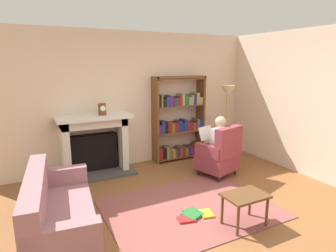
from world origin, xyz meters
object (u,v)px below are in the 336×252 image
at_px(seated_reader, 215,143).
at_px(mantel_clock, 102,109).
at_px(sofa_floral, 58,217).
at_px(side_table, 245,199).
at_px(floor_lamp, 227,97).
at_px(armchair_reading, 220,154).
at_px(bookshelf, 179,121).
at_px(fireplace, 95,143).

bearing_deg(seated_reader, mantel_clock, -44.70).
height_order(sofa_floral, side_table, sofa_floral).
bearing_deg(mantel_clock, sofa_floral, -119.39).
bearing_deg(floor_lamp, mantel_clock, 171.83).
xyz_separation_m(sofa_floral, floor_lamp, (3.62, 1.49, 1.06)).
xyz_separation_m(armchair_reading, floor_lamp, (0.69, 0.72, 0.95)).
height_order(seated_reader, floor_lamp, floor_lamp).
bearing_deg(bookshelf, side_table, -101.38).
bearing_deg(armchair_reading, sofa_floral, -2.20).
bearing_deg(floor_lamp, fireplace, 170.23).
bearing_deg(armchair_reading, floor_lamp, -150.56).
distance_m(armchair_reading, seated_reader, 0.23).
height_order(seated_reader, sofa_floral, seated_reader).
distance_m(fireplace, side_table, 3.00).
height_order(mantel_clock, armchair_reading, mantel_clock).
relative_size(armchair_reading, seated_reader, 0.85).
distance_m(mantel_clock, bookshelf, 1.74).
bearing_deg(sofa_floral, fireplace, -18.32).
xyz_separation_m(mantel_clock, seated_reader, (1.85, -0.98, -0.63)).
relative_size(mantel_clock, bookshelf, 0.12).
height_order(fireplace, mantel_clock, mantel_clock).
distance_m(fireplace, bookshelf, 1.86).
bearing_deg(mantel_clock, side_table, -66.30).
height_order(bookshelf, sofa_floral, bookshelf).
bearing_deg(side_table, floor_lamp, 57.14).
distance_m(mantel_clock, floor_lamp, 2.61).
relative_size(bookshelf, armchair_reading, 1.87).
relative_size(fireplace, mantel_clock, 6.38).
distance_m(fireplace, floor_lamp, 2.87).
xyz_separation_m(fireplace, seated_reader, (2.00, -1.08, 0.02)).
bearing_deg(fireplace, bookshelf, 1.12).
xyz_separation_m(fireplace, mantel_clock, (0.15, -0.10, 0.65)).
height_order(mantel_clock, seated_reader, mantel_clock).
height_order(seated_reader, side_table, seated_reader).
relative_size(armchair_reading, sofa_floral, 0.55).
bearing_deg(mantel_clock, seated_reader, -27.88).
relative_size(side_table, floor_lamp, 0.34).
distance_m(bookshelf, sofa_floral, 3.43).
distance_m(seated_reader, floor_lamp, 1.21).
relative_size(mantel_clock, side_table, 0.39).
bearing_deg(fireplace, side_table, -64.45).
relative_size(sofa_floral, side_table, 3.16).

